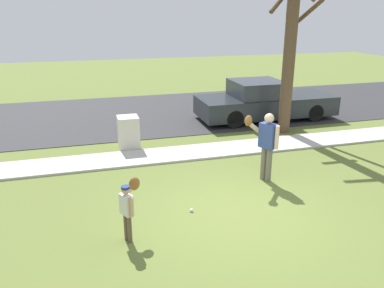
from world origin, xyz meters
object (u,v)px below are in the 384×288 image
at_px(person_child, 129,203).
at_px(utility_cabinet, 129,133).
at_px(baseball, 191,210).
at_px(street_tree_near, 291,39).
at_px(person_adult, 266,140).
at_px(parked_pickup_dark, 264,102).

xyz_separation_m(person_child, utility_cabinet, (0.59, 4.92, -0.23)).
relative_size(baseball, street_tree_near, 0.01).
distance_m(person_adult, baseball, 2.59).
bearing_deg(parked_pickup_dark, utility_cabinet, -159.83).
bearing_deg(baseball, street_tree_near, 44.69).
distance_m(person_child, utility_cabinet, 4.97).
xyz_separation_m(baseball, street_tree_near, (4.59, 4.54, 3.07)).
distance_m(person_adult, utility_cabinet, 4.38).
xyz_separation_m(utility_cabinet, street_tree_near, (5.34, 0.26, 2.61)).
relative_size(utility_cabinet, parked_pickup_dark, 0.19).
distance_m(person_adult, person_child, 3.89).
xyz_separation_m(baseball, parked_pickup_dark, (4.63, 6.25, 0.64)).
height_order(baseball, parked_pickup_dark, parked_pickup_dark).
height_order(person_child, parked_pickup_dark, parked_pickup_dark).
height_order(baseball, street_tree_near, street_tree_near).
bearing_deg(street_tree_near, baseball, -135.31).
height_order(person_child, street_tree_near, street_tree_near).
bearing_deg(parked_pickup_dark, person_child, -130.90).
relative_size(person_adult, parked_pickup_dark, 0.33).
height_order(person_adult, street_tree_near, street_tree_near).
bearing_deg(person_child, parked_pickup_dark, 22.99).
height_order(person_adult, parked_pickup_dark, person_adult).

